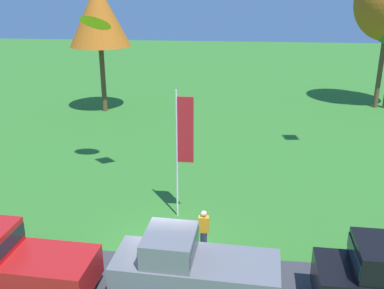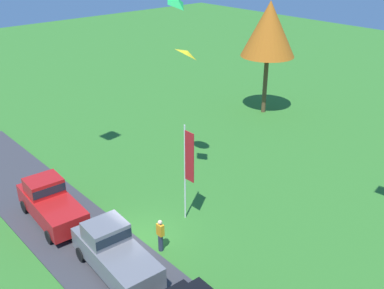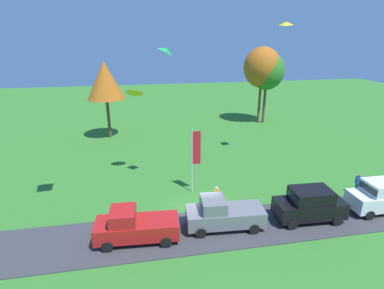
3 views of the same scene
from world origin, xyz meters
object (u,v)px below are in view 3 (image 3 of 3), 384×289
(car_suv_mid_row, at_px, (310,203))
(car_suv_by_flagpole, at_px, (382,195))
(flag_banner, at_px, (195,152))
(person_watching_sky, at_px, (216,197))
(kite_diamond_trailing_tail, at_px, (166,50))
(car_pickup_near_entrance, at_px, (134,225))
(tree_center_back, at_px, (105,80))
(person_on_lawn, at_px, (358,183))
(kite_delta_near_flag, at_px, (134,92))
(car_pickup_far_end, at_px, (222,213))
(kite_diamond_low_drifter, at_px, (286,23))
(tree_lone_near, at_px, (267,71))
(tree_far_right, at_px, (262,68))

(car_suv_mid_row, relative_size, car_suv_by_flagpole, 1.01)
(car_suv_mid_row, bearing_deg, flag_banner, 142.25)
(person_watching_sky, bearing_deg, kite_diamond_trailing_tail, 128.52)
(car_suv_mid_row, distance_m, flag_banner, 8.88)
(car_pickup_near_entrance, relative_size, tree_center_back, 0.56)
(person_on_lawn, height_order, kite_delta_near_flag, kite_delta_near_flag)
(tree_center_back, distance_m, flag_banner, 17.48)
(person_watching_sky, bearing_deg, person_on_lawn, 0.24)
(car_pickup_far_end, relative_size, kite_diamond_low_drifter, 5.44)
(car_pickup_near_entrance, xyz_separation_m, tree_lone_near, (18.29, 23.59, 6.14))
(car_suv_mid_row, distance_m, tree_lone_near, 25.14)
(car_suv_mid_row, bearing_deg, kite_diamond_low_drifter, 78.14)
(kite_diamond_low_drifter, height_order, kite_diamond_trailing_tail, kite_diamond_low_drifter)
(car_suv_by_flagpole, bearing_deg, kite_delta_near_flag, 152.12)
(person_on_lawn, xyz_separation_m, flag_banner, (-12.57, 2.62, 2.52))
(car_suv_mid_row, bearing_deg, kite_delta_near_flag, 141.06)
(tree_lone_near, bearing_deg, flag_banner, -126.53)
(car_pickup_far_end, bearing_deg, flag_banner, 98.96)
(tree_far_right, xyz_separation_m, kite_delta_near_flag, (-17.12, -14.66, -0.17))
(tree_lone_near, relative_size, kite_delta_near_flag, 6.87)
(person_watching_sky, bearing_deg, car_suv_mid_row, -24.40)
(tree_center_back, relative_size, tree_far_right, 0.87)
(car_pickup_near_entrance, bearing_deg, tree_center_back, 98.00)
(kite_delta_near_flag, bearing_deg, kite_diamond_trailing_tail, -47.90)
(car_pickup_far_end, bearing_deg, kite_diamond_trailing_tail, 113.75)
(person_watching_sky, relative_size, tree_far_right, 0.16)
(car_pickup_far_end, bearing_deg, car_suv_by_flagpole, -0.41)
(person_watching_sky, xyz_separation_m, flag_banner, (-1.05, 2.67, 2.52))
(tree_lone_near, height_order, flag_banner, tree_lone_near)
(tree_far_right, bearing_deg, kite_diamond_trailing_tail, -130.32)
(flag_banner, bearing_deg, tree_lone_near, 53.47)
(person_on_lawn, xyz_separation_m, kite_diamond_trailing_tail, (-14.46, 3.65, 10.00))
(tree_far_right, bearing_deg, flag_banner, -124.90)
(person_on_lawn, bearing_deg, flag_banner, 168.23)
(person_watching_sky, height_order, kite_delta_near_flag, kite_delta_near_flag)
(flag_banner, bearing_deg, kite_diamond_low_drifter, 29.27)
(car_suv_by_flagpole, height_order, kite_diamond_low_drifter, kite_diamond_low_drifter)
(flag_banner, bearing_deg, kite_delta_near_flag, 139.26)
(car_suv_mid_row, relative_size, kite_diamond_trailing_tail, 5.34)
(person_watching_sky, height_order, kite_diamond_low_drifter, kite_diamond_low_drifter)
(kite_diamond_trailing_tail, bearing_deg, car_suv_mid_row, -35.95)
(car_suv_by_flagpole, relative_size, kite_diamond_low_drifter, 4.91)
(tree_lone_near, bearing_deg, car_suv_mid_row, -105.87)
(car_suv_by_flagpole, height_order, tree_lone_near, tree_lone_near)
(tree_center_back, xyz_separation_m, kite_delta_near_flag, (3.39, -11.58, 0.62))
(car_suv_by_flagpole, bearing_deg, kite_diamond_trailing_tail, 156.64)
(tree_center_back, bearing_deg, tree_far_right, 8.54)
(person_watching_sky, distance_m, tree_center_back, 20.87)
(person_on_lawn, relative_size, kite_diamond_low_drifter, 1.82)
(flag_banner, bearing_deg, person_watching_sky, -68.42)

